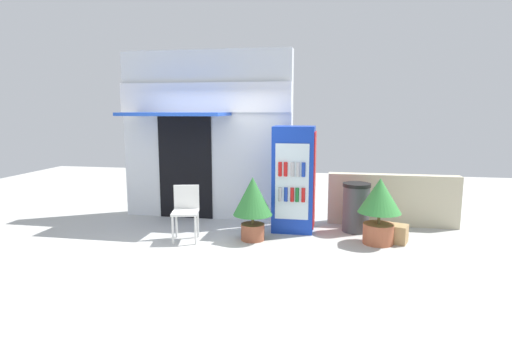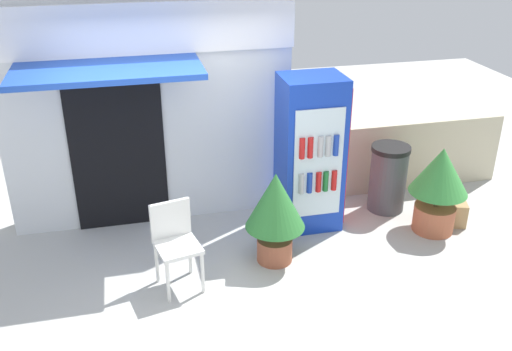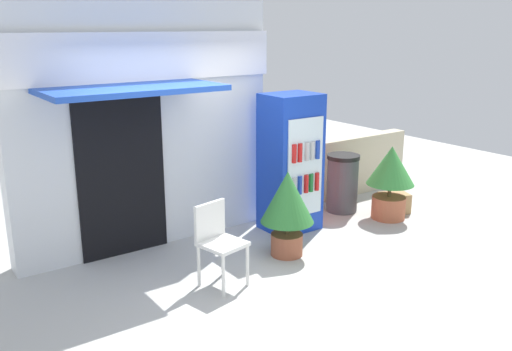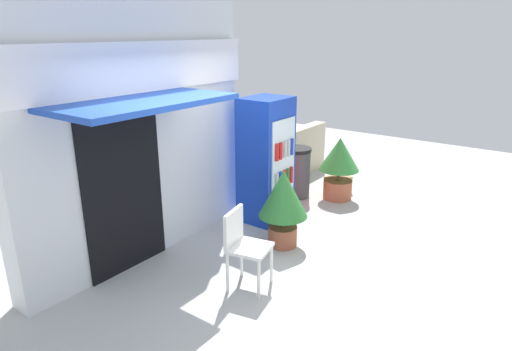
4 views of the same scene
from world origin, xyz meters
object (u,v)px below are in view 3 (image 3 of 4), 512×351
plastic_chair (217,238)px  cardboard_box (394,203)px  potted_plant_curbside (391,175)px  trash_bin (342,183)px  drink_cooler (291,163)px  potted_plant_near_shop (287,203)px

plastic_chair → cardboard_box: bearing=8.0°
potted_plant_curbside → trash_bin: potted_plant_curbside is taller
plastic_chair → potted_plant_curbside: potted_plant_curbside is taller
drink_cooler → plastic_chair: 1.94m
drink_cooler → potted_plant_near_shop: 0.95m
drink_cooler → trash_bin: (1.08, 0.12, -0.49)m
potted_plant_near_shop → cardboard_box: bearing=7.5°
cardboard_box → drink_cooler: bearing=166.8°
plastic_chair → potted_plant_near_shop: (1.08, 0.18, 0.12)m
plastic_chair → trash_bin: plastic_chair is taller
potted_plant_near_shop → trash_bin: bearing=25.6°
potted_plant_near_shop → trash_bin: (1.69, 0.81, -0.22)m
potted_plant_curbside → cardboard_box: 0.57m
plastic_chair → cardboard_box: plastic_chair is taller
potted_plant_curbside → trash_bin: 0.74m
plastic_chair → cardboard_box: 3.41m
drink_cooler → plastic_chair: bearing=-152.9°
potted_plant_near_shop → trash_bin: 1.89m
plastic_chair → cardboard_box: size_ratio=2.18×
plastic_chair → cardboard_box: (3.35, 0.47, -0.39)m
drink_cooler → cardboard_box: (1.66, -0.39, -0.78)m
potted_plant_near_shop → cardboard_box: 2.35m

